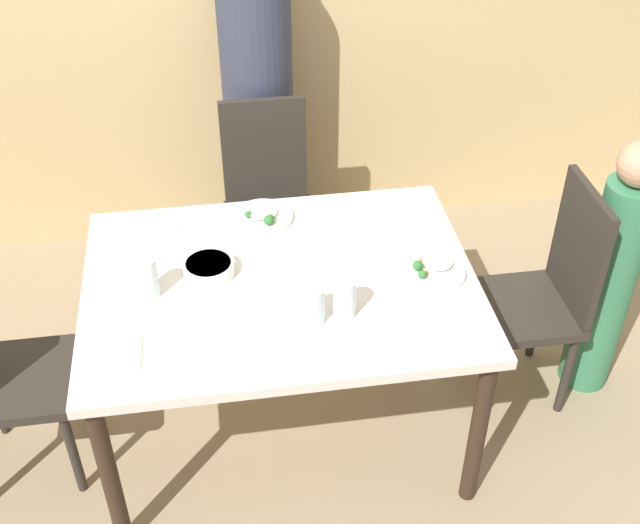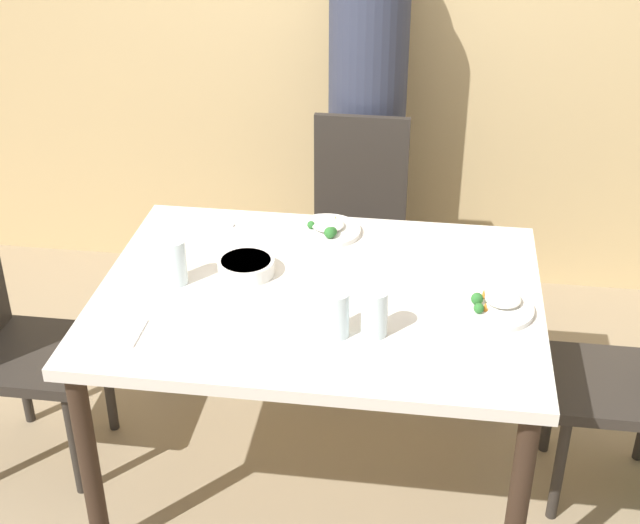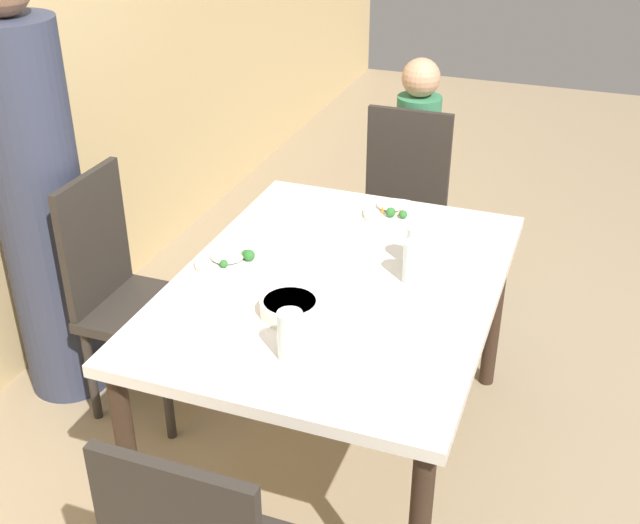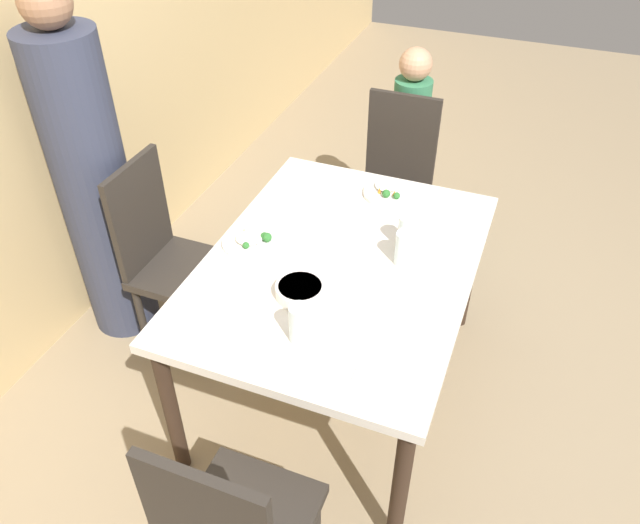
{
  "view_description": "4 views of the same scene",
  "coord_description": "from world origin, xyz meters",
  "px_view_note": "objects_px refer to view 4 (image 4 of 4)",
  "views": [
    {
      "loc": [
        -0.19,
        -2.18,
        2.51
      ],
      "look_at": [
        0.13,
        -0.05,
        0.84
      ],
      "focal_mm": 45.0,
      "sensor_mm": 36.0,
      "label": 1
    },
    {
      "loc": [
        0.33,
        -2.33,
        2.19
      ],
      "look_at": [
        0.01,
        -0.04,
        0.87
      ],
      "focal_mm": 50.0,
      "sensor_mm": 36.0,
      "label": 2
    },
    {
      "loc": [
        -2.14,
        -0.73,
        2.08
      ],
      "look_at": [
        -0.12,
        0.02,
        0.87
      ],
      "focal_mm": 45.0,
      "sensor_mm": 36.0,
      "label": 3
    },
    {
      "loc": [
        -1.81,
        -0.62,
        2.29
      ],
      "look_at": [
        -0.11,
        0.04,
        0.81
      ],
      "focal_mm": 35.0,
      "sensor_mm": 36.0,
      "label": 4
    }
  ],
  "objects_px": {
    "person_adult": "(95,189)",
    "bowl_curry": "(300,290)",
    "chair_adult_spot": "(167,254)",
    "plate_rice_adult": "(252,241)",
    "glass_water_tall": "(407,232)",
    "chair_child_spot": "(394,181)",
    "person_child": "(407,151)"
  },
  "relations": [
    {
      "from": "chair_adult_spot",
      "to": "chair_child_spot",
      "type": "relative_size",
      "value": 1.0
    },
    {
      "from": "chair_child_spot",
      "to": "person_adult",
      "type": "distance_m",
      "value": 1.53
    },
    {
      "from": "person_adult",
      "to": "bowl_curry",
      "type": "distance_m",
      "value": 1.15
    },
    {
      "from": "chair_child_spot",
      "to": "bowl_curry",
      "type": "relative_size",
      "value": 5.28
    },
    {
      "from": "plate_rice_adult",
      "to": "person_child",
      "type": "bearing_deg",
      "value": -13.42
    },
    {
      "from": "chair_child_spot",
      "to": "bowl_curry",
      "type": "xyz_separation_m",
      "value": [
        -1.27,
        0.01,
        0.26
      ]
    },
    {
      "from": "person_adult",
      "to": "person_child",
      "type": "relative_size",
      "value": 1.48
    },
    {
      "from": "chair_child_spot",
      "to": "glass_water_tall",
      "type": "bearing_deg",
      "value": -71.89
    },
    {
      "from": "bowl_curry",
      "to": "plate_rice_adult",
      "type": "distance_m",
      "value": 0.38
    },
    {
      "from": "chair_child_spot",
      "to": "person_child",
      "type": "xyz_separation_m",
      "value": [
        0.27,
        -0.0,
        0.04
      ]
    },
    {
      "from": "bowl_curry",
      "to": "plate_rice_adult",
      "type": "height_order",
      "value": "plate_rice_adult"
    },
    {
      "from": "chair_child_spot",
      "to": "glass_water_tall",
      "type": "relative_size",
      "value": 6.77
    },
    {
      "from": "plate_rice_adult",
      "to": "glass_water_tall",
      "type": "xyz_separation_m",
      "value": [
        0.21,
        -0.59,
        0.05
      ]
    },
    {
      "from": "chair_child_spot",
      "to": "glass_water_tall",
      "type": "height_order",
      "value": "chair_child_spot"
    },
    {
      "from": "person_adult",
      "to": "chair_adult_spot",
      "type": "bearing_deg",
      "value": -90.0
    },
    {
      "from": "chair_adult_spot",
      "to": "plate_rice_adult",
      "type": "xyz_separation_m",
      "value": [
        -0.06,
        -0.48,
        0.25
      ]
    },
    {
      "from": "plate_rice_adult",
      "to": "chair_child_spot",
      "type": "bearing_deg",
      "value": -16.65
    },
    {
      "from": "bowl_curry",
      "to": "glass_water_tall",
      "type": "bearing_deg",
      "value": -33.2
    },
    {
      "from": "person_child",
      "to": "glass_water_tall",
      "type": "xyz_separation_m",
      "value": [
        -1.11,
        -0.28,
        0.26
      ]
    },
    {
      "from": "chair_child_spot",
      "to": "glass_water_tall",
      "type": "distance_m",
      "value": 0.94
    },
    {
      "from": "bowl_curry",
      "to": "person_child",
      "type": "bearing_deg",
      "value": -0.33
    },
    {
      "from": "chair_child_spot",
      "to": "person_child",
      "type": "height_order",
      "value": "person_child"
    },
    {
      "from": "chair_child_spot",
      "to": "chair_adult_spot",
      "type": "bearing_deg",
      "value": -128.72
    },
    {
      "from": "chair_adult_spot",
      "to": "bowl_curry",
      "type": "xyz_separation_m",
      "value": [
        -0.28,
        -0.79,
        0.26
      ]
    },
    {
      "from": "chair_adult_spot",
      "to": "chair_child_spot",
      "type": "bearing_deg",
      "value": -38.72
    },
    {
      "from": "chair_adult_spot",
      "to": "plate_rice_adult",
      "type": "bearing_deg",
      "value": -97.19
    },
    {
      "from": "chair_adult_spot",
      "to": "person_child",
      "type": "height_order",
      "value": "person_child"
    },
    {
      "from": "chair_child_spot",
      "to": "person_child",
      "type": "bearing_deg",
      "value": 90.0
    },
    {
      "from": "chair_child_spot",
      "to": "person_adult",
      "type": "bearing_deg",
      "value": -138.49
    },
    {
      "from": "chair_adult_spot",
      "to": "bowl_curry",
      "type": "height_order",
      "value": "chair_adult_spot"
    },
    {
      "from": "chair_adult_spot",
      "to": "chair_child_spot",
      "type": "xyz_separation_m",
      "value": [
        0.99,
        -0.8,
        0.0
      ]
    },
    {
      "from": "plate_rice_adult",
      "to": "glass_water_tall",
      "type": "height_order",
      "value": "glass_water_tall"
    }
  ]
}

